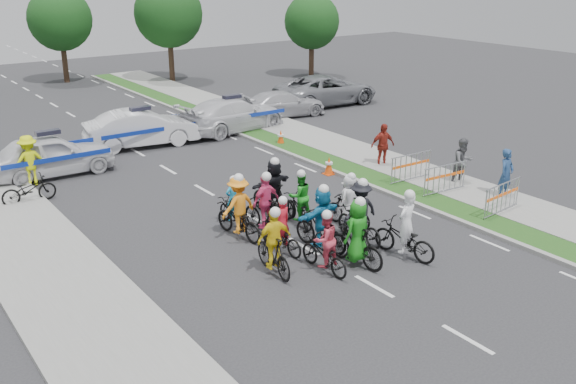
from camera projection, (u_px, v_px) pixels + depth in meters
ground at (374, 287)px, 16.38m from camera, size 90.00×90.00×0.00m
curb_right at (384, 191)px, 22.98m from camera, size 0.20×60.00×0.12m
grass_strip at (398, 188)px, 23.36m from camera, size 1.20×60.00×0.11m
sidewalk_right at (432, 178)px, 24.35m from camera, size 2.40×60.00×0.13m
sidewalk_left at (57, 279)px, 16.61m from camera, size 3.00×60.00×0.13m
rider_0 at (405, 235)px, 17.80m from camera, size 1.05×2.08×2.03m
rider_1 at (357, 239)px, 17.29m from camera, size 0.90×1.96×2.01m
rider_2 at (324, 249)px, 16.96m from camera, size 0.77×1.78×1.79m
rider_3 at (274, 248)px, 16.84m from camera, size 1.00×1.86×1.91m
rider_4 at (360, 218)px, 18.73m from camera, size 1.14×2.00×2.01m
rider_5 at (321, 222)px, 18.21m from camera, size 1.66×1.97×2.01m
rider_6 at (281, 234)px, 18.12m from camera, size 0.74×1.74×1.73m
rider_7 at (349, 206)px, 19.85m from camera, size 0.83×1.77×1.79m
rider_8 at (299, 204)px, 20.02m from camera, size 0.97×1.88×1.83m
rider_9 at (265, 209)px, 19.39m from camera, size 1.04×1.93×1.97m
rider_10 at (238, 213)px, 19.04m from camera, size 1.20×2.07×2.04m
rider_11 at (274, 191)px, 20.70m from camera, size 1.65×1.96×1.99m
rider_12 at (233, 209)px, 20.01m from camera, size 0.57×1.63×1.66m
police_car_0 at (51, 155)px, 24.64m from camera, size 4.81×2.04×1.62m
police_car_1 at (142, 128)px, 28.53m from camera, size 5.17×2.47×1.64m
police_car_2 at (232, 115)px, 31.11m from camera, size 5.85×3.07×1.62m
civilian_sedan at (284, 104)px, 34.11m from camera, size 4.85×2.52×1.34m
civilian_suv at (326, 90)px, 36.88m from camera, size 6.28×3.15×1.71m
spectator_0 at (506, 174)px, 22.16m from camera, size 0.70×0.50×1.79m
spectator_1 at (463, 162)px, 23.54m from camera, size 0.97×0.81×1.77m
spectator_2 at (383, 146)px, 25.59m from camera, size 1.12×0.66×1.79m
marshal_hiviz at (29, 161)px, 23.47m from camera, size 1.25×0.75×1.90m
barrier_0 at (502, 199)px, 20.78m from camera, size 2.04×0.70×1.12m
barrier_1 at (445, 180)px, 22.62m from camera, size 2.03×0.64×1.12m
barrier_2 at (411, 168)px, 23.88m from camera, size 2.01×0.56×1.12m
cone_0 at (329, 166)px, 24.89m from camera, size 0.40×0.40×0.70m
cone_1 at (281, 138)px, 28.85m from camera, size 0.40×0.40×0.70m
parked_bike at (29, 190)px, 21.89m from camera, size 1.83×0.65×0.96m
tree_1 at (168, 14)px, 42.70m from camera, size 4.55×4.55×6.82m
tree_2 at (312, 22)px, 44.82m from camera, size 3.85×3.85×5.77m
tree_4 at (60, 19)px, 42.59m from camera, size 4.20×4.20×6.30m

